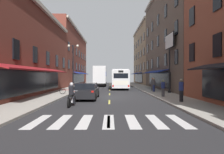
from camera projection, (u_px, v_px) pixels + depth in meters
ground_plane at (109, 98)px, 18.84m from camera, size 34.80×80.00×0.10m
lane_centre_dashes at (109, 97)px, 18.59m from camera, size 0.14×73.90×0.01m
crosswalk_near at (109, 121)px, 8.84m from camera, size 7.10×2.80×0.01m
sidewalk_left at (50, 96)px, 18.79m from camera, size 3.00×80.00×0.14m
sidewalk_right at (169, 96)px, 18.90m from camera, size 3.00×80.00×0.14m
storefront_row_right at (209, 34)px, 21.61m from camera, size 9.44×79.90×15.55m
billboard_sign at (169, 47)px, 22.26m from camera, size 0.40×3.00×6.93m
transit_bus at (119, 79)px, 32.24m from camera, size 2.75×11.24×3.10m
box_truck at (100, 76)px, 38.36m from camera, size 2.53×7.18×3.98m
sedan_near at (102, 81)px, 49.48m from camera, size 1.97×4.30×1.40m
sedan_mid at (87, 91)px, 17.28m from camera, size 2.05×4.70×1.46m
motorcycle_rider at (72, 96)px, 13.22m from camera, size 0.62×2.07×1.66m
bicycle_near at (67, 91)px, 20.74m from camera, size 1.70×0.48×0.91m
pedestrian_near at (163, 88)px, 18.12m from camera, size 0.50×0.36×1.60m
pedestrian_mid at (153, 84)px, 25.32m from camera, size 0.36×0.36×1.74m
pedestrian_far at (181, 90)px, 14.48m from camera, size 0.36×0.36×1.76m
pedestrian_rear at (154, 85)px, 23.81m from camera, size 0.36×0.36×1.71m
street_lamp_twin at (73, 66)px, 24.11m from camera, size 1.42×0.32×5.95m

